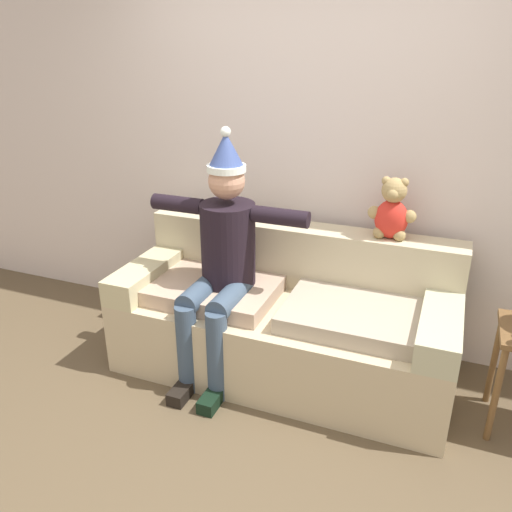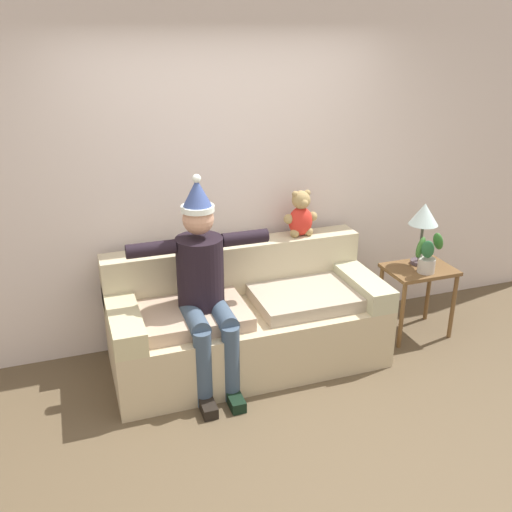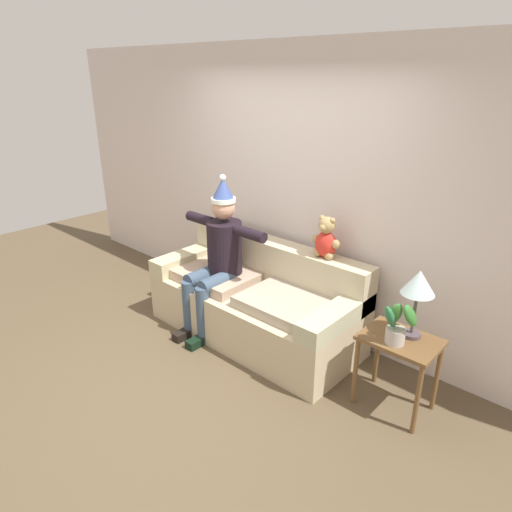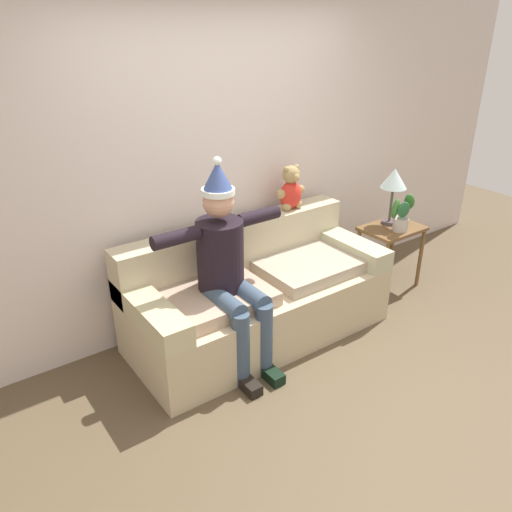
% 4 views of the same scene
% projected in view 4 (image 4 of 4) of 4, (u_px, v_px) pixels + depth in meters
% --- Properties ---
extents(ground_plane, '(10.00, 10.00, 0.00)m').
position_uv_depth(ground_plane, '(342.00, 399.00, 3.53)').
color(ground_plane, brown).
extents(back_wall, '(7.00, 0.10, 2.70)m').
position_uv_depth(back_wall, '(217.00, 159.00, 4.08)').
color(back_wall, silver).
rests_on(back_wall, ground_plane).
extents(couch, '(2.08, 0.90, 0.89)m').
position_uv_depth(couch, '(256.00, 295.00, 4.12)').
color(couch, '#C3B18C').
rests_on(couch, ground_plane).
extents(person_seated, '(1.02, 0.77, 1.55)m').
position_uv_depth(person_seated, '(228.00, 265.00, 3.61)').
color(person_seated, black).
rests_on(person_seated, ground_plane).
extents(teddy_bear, '(0.29, 0.17, 0.38)m').
position_uv_depth(teddy_bear, '(291.00, 189.00, 4.32)').
color(teddy_bear, red).
rests_on(teddy_bear, couch).
extents(side_table, '(0.56, 0.41, 0.61)m').
position_uv_depth(side_table, '(391.00, 238.00, 4.78)').
color(side_table, brown).
rests_on(side_table, ground_plane).
extents(table_lamp, '(0.24, 0.24, 0.53)m').
position_uv_depth(table_lamp, '(394.00, 181.00, 4.64)').
color(table_lamp, '#50424A').
rests_on(table_lamp, side_table).
extents(potted_plant, '(0.27, 0.22, 0.36)m').
position_uv_depth(potted_plant, '(402.00, 214.00, 4.60)').
color(potted_plant, '#B7B1A6').
rests_on(potted_plant, side_table).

